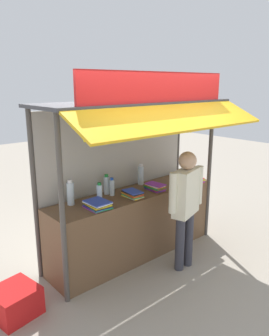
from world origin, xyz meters
The scene contains 18 objects.
ground_plane centered at (0.00, 0.00, 0.00)m, with size 20.00×20.00×0.00m, color #9E9384.
stall_counter centered at (0.00, 0.00, 0.46)m, with size 2.54×0.60×0.93m, color brown.
stall_structure centered at (0.00, 0.05, 1.50)m, with size 2.74×1.39×2.51m.
water_bottle_far_right centered at (-0.30, 0.12, 1.04)m, with size 0.07×0.07×0.24m.
water_bottle_mid_left centered at (-0.57, 0.02, 1.04)m, with size 0.07×0.07×0.25m.
water_bottle_far_left centered at (-0.32, 0.21, 1.05)m, with size 0.08×0.08×0.27m.
water_bottle_back_left centered at (-0.89, 0.18, 1.07)m, with size 0.09×0.09×0.32m.
water_bottle_front_left centered at (0.32, 0.23, 1.07)m, with size 0.09×0.09×0.31m.
magazine_stack_center centered at (-0.71, -0.13, 0.97)m, with size 0.27×0.34×0.09m.
magazine_stack_front_right centered at (0.30, -0.09, 0.97)m, with size 0.20×0.30×0.09m.
magazine_stack_rear_center centered at (-0.14, -0.12, 0.97)m, with size 0.21×0.30×0.09m.
magazine_stack_mid_right centered at (1.01, -0.21, 0.96)m, with size 0.22×0.31×0.07m.
banana_bunch_inner_left centered at (0.63, -0.40, 1.81)m, with size 0.09×0.10×0.30m.
banana_bunch_leftmost centered at (-1.00, -0.40, 1.87)m, with size 0.08×0.08×0.24m.
banana_bunch_inner_right centered at (-0.35, -0.40, 1.82)m, with size 0.10×0.10×0.28m.
banana_bunch_rightmost centered at (0.28, -0.40, 1.88)m, with size 0.09×0.09×0.22m.
vendor_person centered at (0.26, -0.69, 0.95)m, with size 0.60×0.31×1.57m.
plastic_crate centered at (-1.79, -0.13, 0.15)m, with size 0.44×0.44×0.31m, color red.
Camera 1 is at (-2.81, -3.21, 2.38)m, focal length 35.06 mm.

